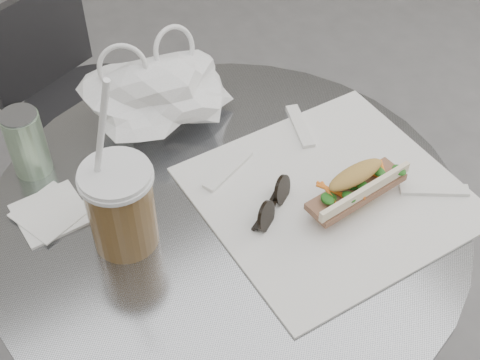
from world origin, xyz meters
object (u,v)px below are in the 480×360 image
banh_mi (356,188)px  iced_coffee (121,206)px  drink_can (26,143)px  cafe_table (229,305)px  sunglasses (273,204)px  chair_far (93,141)px

banh_mi → iced_coffee: iced_coffee is taller
banh_mi → drink_can: drink_can is taller
banh_mi → iced_coffee: 0.36m
cafe_table → iced_coffee: (-0.16, 0.03, 0.35)m
cafe_table → banh_mi: (0.17, -0.10, 0.31)m
sunglasses → drink_can: 0.41m
cafe_table → chair_far: (0.02, 0.71, -0.15)m
iced_coffee → cafe_table: bearing=-10.9°
cafe_table → chair_far: size_ratio=1.07×
iced_coffee → drink_can: size_ratio=2.63×
chair_far → sunglasses: (0.03, -0.76, 0.44)m
drink_can → sunglasses: bearing=-47.0°
chair_far → banh_mi: 0.95m
chair_far → drink_can: size_ratio=6.01×
iced_coffee → sunglasses: size_ratio=2.99×
cafe_table → drink_can: (-0.22, 0.25, 0.33)m
chair_far → iced_coffee: iced_coffee is taller
cafe_table → sunglasses: (0.06, -0.05, 0.29)m
cafe_table → iced_coffee: 0.39m
iced_coffee → sunglasses: bearing=-19.8°
chair_far → sunglasses: bearing=73.3°
cafe_table → sunglasses: bearing=-40.2°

